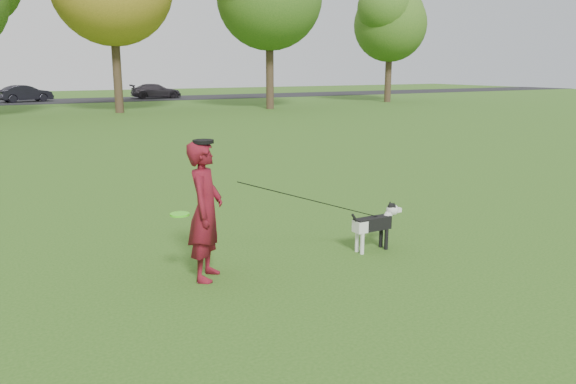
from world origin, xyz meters
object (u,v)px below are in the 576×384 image
car_mid (25,93)px  man (206,211)px  car_right (156,91)px  dog (376,222)px

car_mid → man: bearing=162.2°
man → car_mid: 40.39m
man → car_right: man is taller
man → dog: (2.53, -0.15, -0.45)m
car_mid → car_right: car_mid is taller
dog → car_right: (8.59, 40.52, 0.20)m
man → dog: man is taller
car_right → car_mid: bearing=95.9°
man → car_right: 41.88m
car_mid → dog: bearing=165.8°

